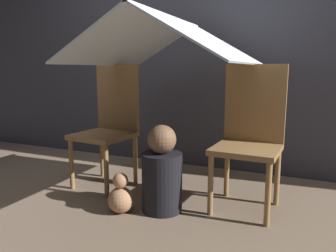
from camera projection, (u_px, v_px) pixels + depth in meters
ground_plane at (159, 204)px, 2.30m from camera, size 8.80×8.80×0.00m
wall_back at (206, 35)px, 3.01m from camera, size 7.00×0.05×2.50m
chair_left at (110, 122)px, 2.65m from camera, size 0.46×0.46×0.97m
chair_right at (250, 133)px, 2.20m from camera, size 0.44×0.44×0.97m
sheet_canopy at (168, 40)px, 2.24m from camera, size 1.13×1.14×0.33m
person_front at (162, 174)px, 2.16m from camera, size 0.27×0.27×0.58m
plush_toy at (121, 196)px, 2.15m from camera, size 0.17×0.17×0.27m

